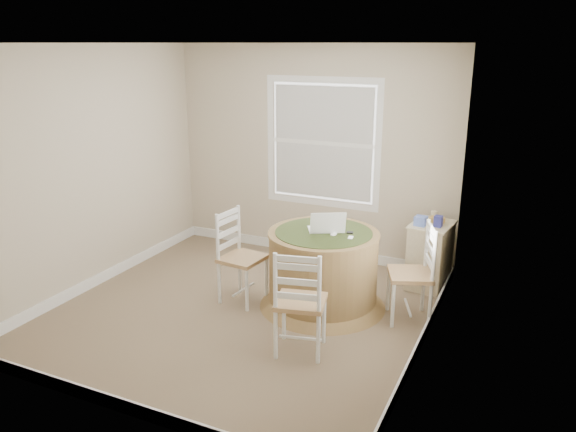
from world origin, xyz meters
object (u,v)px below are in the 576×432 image
at_px(round_table, 323,266).
at_px(corner_chest, 430,255).
at_px(chair_near, 301,301).
at_px(laptop, 326,228).
at_px(chair_left, 243,258).
at_px(chair_right, 410,274).

distance_m(round_table, corner_chest, 1.30).
bearing_deg(chair_near, laptop, -95.23).
height_order(chair_left, chair_right, same).
distance_m(laptop, corner_chest, 1.35).
distance_m(chair_left, chair_right, 1.70).
relative_size(chair_left, chair_right, 1.00).
relative_size(round_table, corner_chest, 1.77).
distance_m(round_table, chair_right, 0.87).
height_order(chair_right, corner_chest, chair_right).
bearing_deg(chair_right, chair_left, -101.09).
relative_size(chair_near, chair_right, 1.00).
xyz_separation_m(round_table, chair_near, (0.15, -0.91, 0.04)).
distance_m(chair_left, laptop, 0.93).
distance_m(chair_right, laptop, 0.93).
relative_size(chair_near, laptop, 2.10).
distance_m(round_table, chair_near, 0.93).
bearing_deg(chair_left, round_table, -67.46).
xyz_separation_m(chair_left, corner_chest, (1.69, 1.19, -0.11)).
relative_size(round_table, chair_left, 1.36).
height_order(chair_right, laptop, laptop).
height_order(chair_left, corner_chest, chair_left).
bearing_deg(round_table, corner_chest, 37.11).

